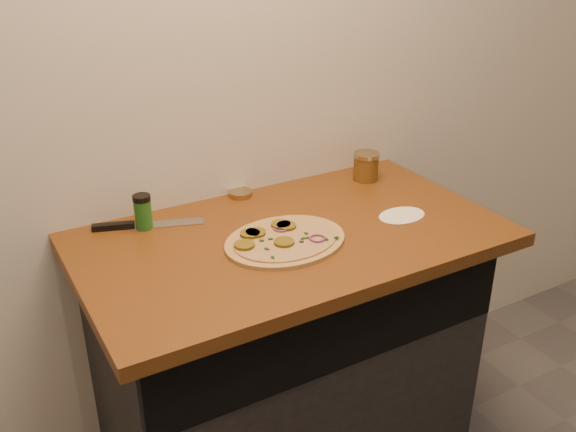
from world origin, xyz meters
TOP-DOWN VIEW (x-y plane):
  - cabinet at (0.00, 1.45)m, footprint 1.10×0.60m
  - countertop at (0.00, 1.42)m, footprint 1.20×0.70m
  - pizza at (-0.05, 1.38)m, footprint 0.38×0.38m
  - chefs_knife at (-0.37, 1.67)m, footprint 0.31×0.13m
  - mason_jar_lid at (-0.01, 1.72)m, footprint 0.09×0.09m
  - salsa_jar at (0.41, 1.63)m, footprint 0.09×0.09m
  - spice_shaker at (-0.35, 1.65)m, footprint 0.05×0.05m
  - flour_spill at (0.34, 1.35)m, footprint 0.16×0.16m

SIDE VIEW (x-z plane):
  - cabinet at x=0.00m, z-range 0.00..0.86m
  - countertop at x=0.00m, z-range 0.86..0.90m
  - flour_spill at x=0.34m, z-range 0.90..0.90m
  - chefs_knife at x=-0.37m, z-range 0.90..0.91m
  - mason_jar_lid at x=-0.01m, z-range 0.90..0.92m
  - pizza at x=-0.05m, z-range 0.90..0.92m
  - salsa_jar at x=0.41m, z-range 0.90..1.00m
  - spice_shaker at x=-0.35m, z-range 0.90..1.00m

